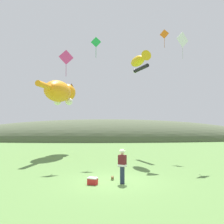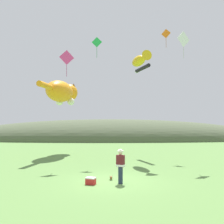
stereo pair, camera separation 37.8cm
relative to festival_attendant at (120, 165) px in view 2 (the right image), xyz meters
name	(u,v)px [view 2 (the right image)]	position (x,y,z in m)	size (l,w,h in m)	color
ground_plane	(113,182)	(-0.39, 0.39, -0.95)	(120.00, 120.00, 0.00)	#5B8442
distant_hill_ridge	(110,140)	(-0.39, 33.84, -0.95)	(59.72, 14.76, 7.75)	#4C563D
festival_attendant	(120,165)	(0.00, 0.00, 0.00)	(0.49, 0.44, 1.77)	#232D47
kite_spool	(111,178)	(-0.49, 0.83, -0.83)	(0.14, 0.24, 0.24)	olive
picnic_cooler	(91,181)	(-1.54, -0.16, -0.77)	(0.57, 0.47, 0.36)	red
kite_giant_cat	(62,92)	(-5.43, 12.38, 5.35)	(3.09, 8.11, 2.48)	orange
kite_fish_windsock	(140,60)	(2.02, 7.74, 7.54)	(1.52, 3.23, 0.96)	gold
kite_tube_streamer	(142,68)	(2.67, 11.13, 7.57)	(1.22, 2.79, 0.44)	black
kite_diamond_pink	(67,58)	(-3.85, 5.85, 7.21)	(1.08, 0.41, 2.05)	#E53F8C
kite_diamond_white	(183,39)	(5.24, 6.10, 8.77)	(1.14, 0.64, 2.19)	white
kite_diamond_orange	(166,34)	(4.97, 10.80, 10.91)	(0.83, 0.46, 1.83)	orange
kite_diamond_green	(97,42)	(-1.64, 7.88, 9.07)	(0.89, 0.12, 1.79)	green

